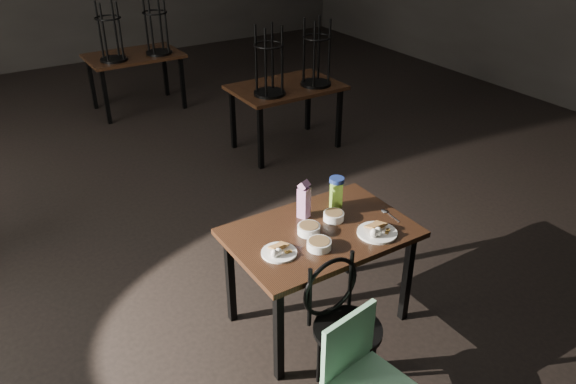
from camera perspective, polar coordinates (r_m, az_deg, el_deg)
main_table at (r=3.73m, az=3.28°, el=-4.93°), size 1.20×0.80×0.75m
plate_left at (r=3.46m, az=-0.92°, el=-6.03°), size 0.22×0.22×0.07m
plate_right at (r=3.68m, az=9.06°, el=-3.93°), size 0.26×0.26×0.08m
bowl_near at (r=3.64m, az=2.13°, el=-3.77°), size 0.15×0.15×0.06m
bowl_far at (r=3.79m, az=4.66°, el=-2.44°), size 0.14×0.14×0.06m
bowl_big at (r=3.51m, az=3.18°, el=-5.33°), size 0.15×0.15×0.05m
juice_carton at (r=3.77m, az=1.62°, el=-0.86°), size 0.09×0.09×0.28m
water_bottle at (r=3.91m, az=4.93°, el=0.00°), size 0.13×0.13×0.23m
spoon at (r=3.93m, az=9.88°, el=-2.03°), size 0.04×0.19×0.01m
bentwood_chair at (r=3.40m, az=5.38°, el=-12.50°), size 0.41×0.41×0.86m
school_chair at (r=3.13m, az=7.50°, el=-17.74°), size 0.43×0.43×0.82m
bg_table_right at (r=6.33m, az=-0.03°, el=10.67°), size 1.20×0.80×1.48m
bg_table_far at (r=7.82m, az=-15.35°, el=13.29°), size 1.20×0.80×1.48m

